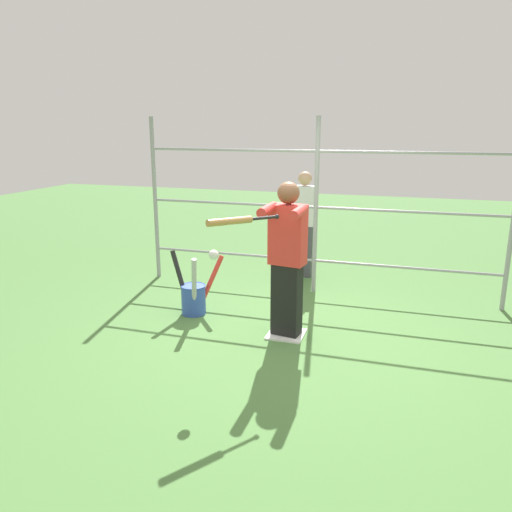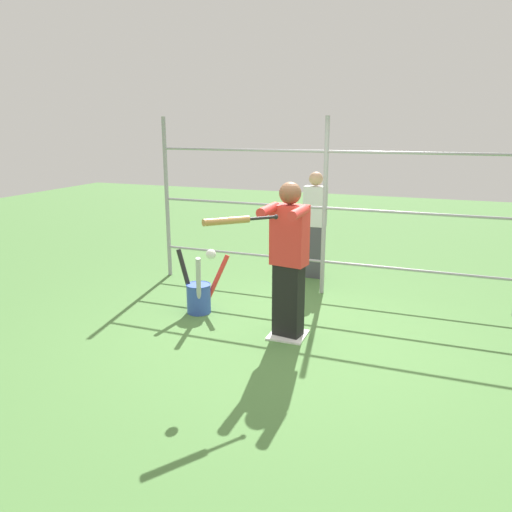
{
  "view_description": "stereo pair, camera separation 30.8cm",
  "coord_description": "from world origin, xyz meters",
  "views": [
    {
      "loc": [
        -1.23,
        5.07,
        2.29
      ],
      "look_at": [
        0.24,
        0.36,
        0.99
      ],
      "focal_mm": 35.0,
      "sensor_mm": 36.0,
      "label": 1
    },
    {
      "loc": [
        -1.52,
        4.97,
        2.29
      ],
      "look_at": [
        0.24,
        0.36,
        0.99
      ],
      "focal_mm": 35.0,
      "sensor_mm": 36.0,
      "label": 2
    }
  ],
  "objects": [
    {
      "name": "ground_plane",
      "position": [
        0.0,
        0.0,
        0.0
      ],
      "size": [
        24.0,
        24.0,
        0.0
      ],
      "primitive_type": "plane",
      "color": "#4C7A3D"
    },
    {
      "name": "home_plate",
      "position": [
        0.0,
        0.0,
        0.01
      ],
      "size": [
        0.4,
        0.4,
        0.02
      ],
      "color": "white",
      "rests_on": "ground"
    },
    {
      "name": "fence_backstop",
      "position": [
        0.0,
        -1.6,
        1.21
      ],
      "size": [
        4.95,
        0.06,
        2.41
      ],
      "color": "#939399",
      "rests_on": "ground"
    },
    {
      "name": "batter",
      "position": [
        0.0,
        0.02,
        0.93
      ],
      "size": [
        0.44,
        0.62,
        1.72
      ],
      "color": "black",
      "rests_on": "ground"
    },
    {
      "name": "baseball_bat_swinging",
      "position": [
        0.28,
        0.85,
        1.45
      ],
      "size": [
        0.51,
        0.68,
        0.08
      ],
      "color": "black"
    },
    {
      "name": "softball_in_flight",
      "position": [
        0.49,
        0.91,
        1.12
      ],
      "size": [
        0.1,
        0.1,
        0.1
      ],
      "color": "white"
    },
    {
      "name": "bat_bucket",
      "position": [
        1.26,
        -0.3,
        0.23
      ],
      "size": [
        0.61,
        0.6,
        0.8
      ],
      "color": "#3351B2",
      "rests_on": "ground"
    },
    {
      "name": "bystander_behind_fence",
      "position": [
        0.3,
        -2.29,
        0.85
      ],
      "size": [
        0.34,
        0.21,
        1.62
      ],
      "color": "#3F3F47",
      "rests_on": "ground"
    }
  ]
}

